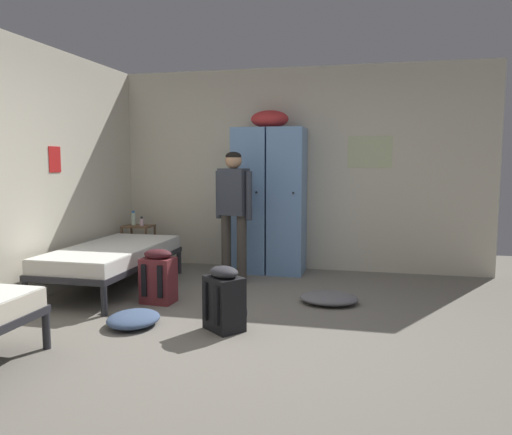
# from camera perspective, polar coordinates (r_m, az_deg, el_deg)

# --- Properties ---
(ground_plane) EXTENTS (8.58, 8.58, 0.00)m
(ground_plane) POSITION_cam_1_polar(r_m,az_deg,el_deg) (4.22, -0.85, -13.32)
(ground_plane) COLOR slate
(room_backdrop) EXTENTS (4.93, 5.42, 2.64)m
(room_backdrop) POSITION_cam_1_polar(r_m,az_deg,el_deg) (5.62, -10.26, 5.24)
(room_backdrop) COLOR beige
(room_backdrop) RESTS_ON ground_plane
(locker_bank) EXTENTS (0.90, 0.55, 2.07)m
(locker_bank) POSITION_cam_1_polar(r_m,az_deg,el_deg) (6.41, 1.55, 2.31)
(locker_bank) COLOR #6B93C6
(locker_bank) RESTS_ON ground_plane
(shelf_unit) EXTENTS (0.38, 0.30, 0.57)m
(shelf_unit) POSITION_cam_1_polar(r_m,az_deg,el_deg) (6.94, -13.25, -2.73)
(shelf_unit) COLOR brown
(shelf_unit) RESTS_ON ground_plane
(bed_left_rear) EXTENTS (0.90, 1.90, 0.49)m
(bed_left_rear) POSITION_cam_1_polar(r_m,az_deg,el_deg) (5.82, -16.09, -4.20)
(bed_left_rear) COLOR #28282D
(bed_left_rear) RESTS_ON ground_plane
(person_traveler) EXTENTS (0.47, 0.28, 1.54)m
(person_traveler) POSITION_cam_1_polar(r_m,az_deg,el_deg) (5.87, -2.56, 1.55)
(person_traveler) COLOR #3D3833
(person_traveler) RESTS_ON ground_plane
(water_bottle) EXTENTS (0.06, 0.06, 0.20)m
(water_bottle) POSITION_cam_1_polar(r_m,az_deg,el_deg) (6.95, -13.83, -0.13)
(water_bottle) COLOR silver
(water_bottle) RESTS_ON shelf_unit
(lotion_bottle) EXTENTS (0.05, 0.05, 0.13)m
(lotion_bottle) POSITION_cam_1_polar(r_m,az_deg,el_deg) (6.84, -12.93, -0.49)
(lotion_bottle) COLOR beige
(lotion_bottle) RESTS_ON shelf_unit
(backpack_black) EXTENTS (0.41, 0.42, 0.55)m
(backpack_black) POSITION_cam_1_polar(r_m,az_deg,el_deg) (4.29, -3.55, -9.37)
(backpack_black) COLOR black
(backpack_black) RESTS_ON ground_plane
(backpack_maroon) EXTENTS (0.33, 0.35, 0.55)m
(backpack_maroon) POSITION_cam_1_polar(r_m,az_deg,el_deg) (5.18, -11.05, -6.72)
(backpack_maroon) COLOR maroon
(backpack_maroon) RESTS_ON ground_plane
(clothes_pile_denim) EXTENTS (0.45, 0.51, 0.12)m
(clothes_pile_denim) POSITION_cam_1_polar(r_m,az_deg,el_deg) (4.57, -13.83, -11.18)
(clothes_pile_denim) COLOR #42567A
(clothes_pile_denim) RESTS_ON ground_plane
(clothes_pile_grey) EXTENTS (0.59, 0.47, 0.11)m
(clothes_pile_grey) POSITION_cam_1_polar(r_m,az_deg,el_deg) (5.16, 8.33, -9.10)
(clothes_pile_grey) COLOR slate
(clothes_pile_grey) RESTS_ON ground_plane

